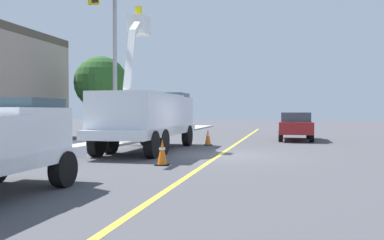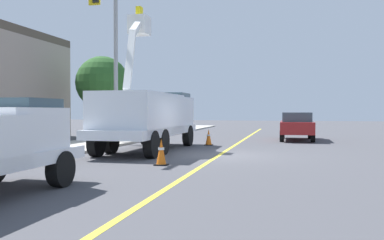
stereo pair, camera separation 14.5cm
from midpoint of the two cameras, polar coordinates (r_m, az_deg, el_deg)
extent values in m
plane|color=#47474C|center=(16.46, 4.06, -4.93)|extent=(120.00, 120.00, 0.00)
cube|color=#B2ADA3|center=(19.06, -18.31, -3.96)|extent=(60.08, 5.51, 0.12)
cube|color=yellow|center=(16.46, 4.06, -4.92)|extent=(49.98, 1.75, 0.01)
cube|color=white|center=(18.36, -5.92, -1.48)|extent=(8.28, 2.76, 0.36)
cube|color=white|center=(20.84, -3.54, 0.97)|extent=(2.70, 2.43, 1.60)
cube|color=#384C56|center=(21.04, -3.39, 2.88)|extent=(1.87, 2.16, 0.64)
cube|color=white|center=(17.42, -7.00, 0.74)|extent=(5.32, 2.67, 1.80)
cube|color=white|center=(17.03, -8.42, 8.26)|extent=(1.97, 0.80, 2.72)
cube|color=white|center=(19.30, -7.57, 12.70)|extent=(2.41, 0.92, 1.20)
cube|color=white|center=(20.49, -7.15, 12.94)|extent=(0.90, 0.90, 0.90)
cube|color=yellow|center=(20.62, -7.15, 14.57)|extent=(0.36, 0.24, 0.60)
cylinder|color=black|center=(21.46, -6.23, -2.10)|extent=(1.05, 0.37, 1.04)
cylinder|color=black|center=(20.82, -0.38, -2.19)|extent=(1.05, 0.37, 1.04)
cylinder|color=black|center=(17.44, -11.02, -2.89)|extent=(1.05, 0.37, 1.04)
cylinder|color=black|center=(16.64, -3.94, -3.07)|extent=(1.05, 0.37, 1.04)
cylinder|color=black|center=(16.25, -12.94, -3.20)|extent=(1.05, 0.37, 1.04)
cylinder|color=black|center=(15.39, -5.39, -3.42)|extent=(1.05, 0.37, 1.04)
cube|color=white|center=(10.01, -23.93, -1.56)|extent=(2.08, 2.00, 1.10)
cube|color=#384C56|center=(10.15, -23.27, 1.19)|extent=(1.40, 1.81, 0.56)
cylinder|color=black|center=(10.07, -17.43, -6.53)|extent=(0.85, 0.33, 0.84)
cube|color=maroon|center=(25.69, 14.55, -0.98)|extent=(4.86, 2.05, 0.70)
cube|color=#384C56|center=(25.83, 14.55, 0.37)|extent=(3.51, 1.78, 0.60)
cylinder|color=black|center=(24.12, 16.66, -2.20)|extent=(0.69, 0.26, 0.68)
cylinder|color=black|center=(24.08, 12.59, -2.19)|extent=(0.69, 0.26, 0.68)
cylinder|color=black|center=(27.37, 16.27, -1.79)|extent=(0.69, 0.26, 0.68)
cylinder|color=black|center=(27.34, 12.68, -1.78)|extent=(0.69, 0.26, 0.68)
cube|color=black|center=(13.47, -4.00, -6.23)|extent=(0.40, 0.40, 0.04)
cone|color=orange|center=(13.42, -4.00, -4.37)|extent=(0.32, 0.32, 0.84)
cylinder|color=white|center=(13.41, -4.00, -4.01)|extent=(0.20, 0.20, 0.08)
cube|color=black|center=(21.22, 2.53, -3.48)|extent=(0.40, 0.40, 0.04)
cone|color=orange|center=(21.19, 2.53, -2.35)|extent=(0.32, 0.32, 0.80)
cylinder|color=white|center=(21.18, 2.53, -2.13)|extent=(0.20, 0.20, 0.08)
cylinder|color=gray|center=(22.46, -10.39, 7.76)|extent=(0.22, 0.22, 8.65)
cylinder|color=brown|center=(27.42, -12.21, 0.04)|extent=(0.32, 0.32, 2.41)
sphere|color=#285623|center=(27.47, -12.23, 5.10)|extent=(3.47, 3.47, 3.47)
camera|label=1|loc=(0.07, -89.76, 0.01)|focal=38.24mm
camera|label=2|loc=(0.07, 90.24, -0.01)|focal=38.24mm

